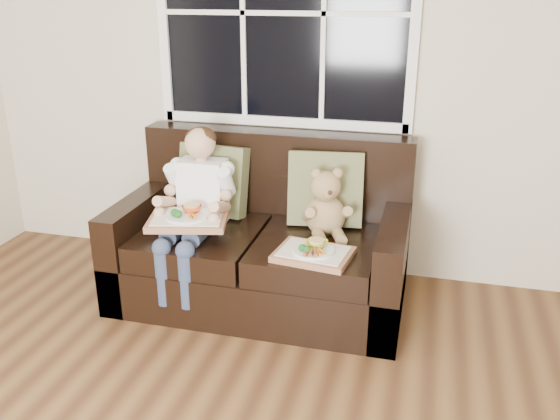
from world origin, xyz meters
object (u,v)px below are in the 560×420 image
(tray_right, at_px, (313,253))
(teddy_bear, at_px, (325,207))
(child, at_px, (197,196))
(tray_left, at_px, (188,218))
(loveseat, at_px, (264,248))

(tray_right, bearing_deg, teddy_bear, 98.22)
(child, bearing_deg, tray_left, -87.66)
(child, height_order, tray_left, child)
(child, height_order, teddy_bear, child)
(loveseat, bearing_deg, tray_left, -143.20)
(loveseat, xyz_separation_m, tray_left, (-0.37, -0.27, 0.27))
(teddy_bear, distance_m, tray_left, 0.78)
(tray_left, distance_m, tray_right, 0.75)
(loveseat, distance_m, tray_left, 0.53)
(child, xyz_separation_m, tray_left, (0.01, -0.15, -0.08))
(tray_left, xyz_separation_m, tray_right, (0.74, -0.07, -0.10))
(child, distance_m, tray_left, 0.17)
(teddy_bear, xyz_separation_m, tray_right, (0.00, -0.33, -0.14))
(loveseat, relative_size, tray_left, 3.39)
(child, relative_size, tray_right, 2.11)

